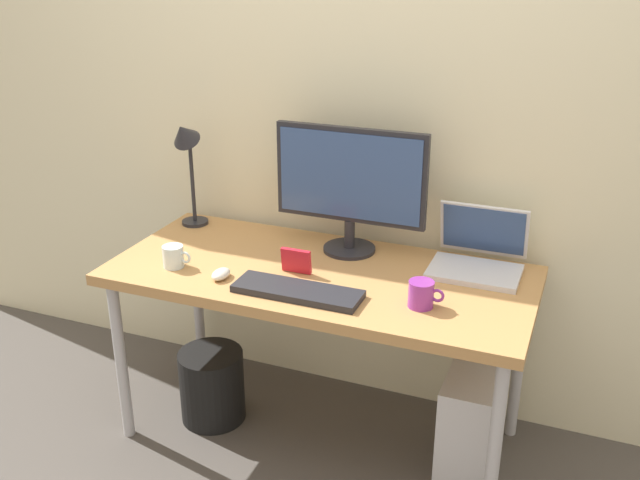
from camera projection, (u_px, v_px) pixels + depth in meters
The scene contains 13 objects.
ground_plane at pixel (320, 433), 2.89m from camera, with size 6.00×6.00×0.00m, color #4C4742.
back_wall at pixel (360, 88), 2.74m from camera, with size 4.40×0.04×2.60m, color beige.
desk at pixel (320, 285), 2.64m from camera, with size 1.53×0.69×0.71m.
monitor at pixel (350, 182), 2.68m from camera, with size 0.58×0.20×0.48m.
laptop at pixel (478, 254), 2.61m from camera, with size 0.32×0.28×0.22m.
desk_lamp at pixel (186, 150), 2.90m from camera, with size 0.11×0.16×0.46m.
keyboard at pixel (298, 291), 2.43m from camera, with size 0.44×0.14×0.02m, color #232328.
mouse at pixel (221, 274), 2.55m from camera, with size 0.06×0.09×0.03m, color silver.
coffee_mug at pixel (422, 294), 2.34m from camera, with size 0.12×0.08×0.09m.
glass_cup at pixel (174, 257), 2.63m from camera, with size 0.11×0.08×0.08m.
photo_frame at pixel (296, 261), 2.58m from camera, with size 0.11×0.02×0.09m, color red.
computer_tower at pixel (470, 423), 2.60m from camera, with size 0.18×0.36×0.42m, color silver.
wastebasket at pixel (212, 385), 2.93m from camera, with size 0.26×0.26×0.30m, color black.
Camera 1 is at (0.88, -2.20, 1.81)m, focal length 40.69 mm.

